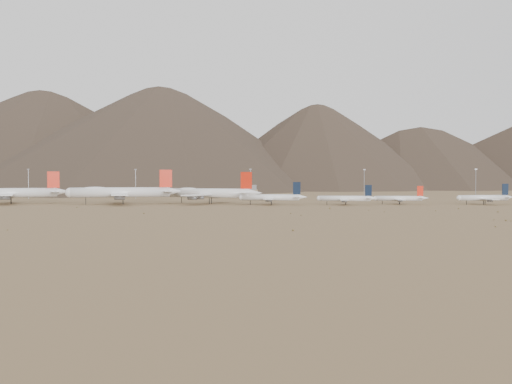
{
  "coord_description": "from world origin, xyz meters",
  "views": [
    {
      "loc": [
        37.87,
        -362.25,
        18.99
      ],
      "look_at": [
        33.6,
        30.0,
        8.47
      ],
      "focal_mm": 40.0,
      "sensor_mm": 36.0,
      "label": 1
    }
  ],
  "objects_px": {
    "widebody_east": "(209,193)",
    "narrowbody_b": "(346,198)",
    "narrowbody_a": "(272,197)",
    "control_tower": "(253,193)",
    "widebody_west": "(9,193)",
    "widebody_centre": "(122,192)"
  },
  "relations": [
    {
      "from": "widebody_east",
      "to": "narrowbody_b",
      "type": "distance_m",
      "value": 95.01
    },
    {
      "from": "narrowbody_a",
      "to": "control_tower",
      "type": "bearing_deg",
      "value": 101.5
    },
    {
      "from": "widebody_west",
      "to": "narrowbody_a",
      "type": "distance_m",
      "value": 183.88
    },
    {
      "from": "widebody_west",
      "to": "control_tower",
      "type": "height_order",
      "value": "widebody_west"
    },
    {
      "from": "narrowbody_a",
      "to": "narrowbody_b",
      "type": "height_order",
      "value": "narrowbody_a"
    },
    {
      "from": "narrowbody_a",
      "to": "control_tower",
      "type": "relative_size",
      "value": 3.9
    },
    {
      "from": "widebody_east",
      "to": "narrowbody_a",
      "type": "relative_size",
      "value": 1.51
    },
    {
      "from": "widebody_west",
      "to": "narrowbody_a",
      "type": "height_order",
      "value": "widebody_west"
    },
    {
      "from": "narrowbody_b",
      "to": "control_tower",
      "type": "xyz_separation_m",
      "value": [
        -64.43,
        99.15,
        0.93
      ]
    },
    {
      "from": "widebody_centre",
      "to": "narrowbody_a",
      "type": "distance_m",
      "value": 104.7
    },
    {
      "from": "narrowbody_a",
      "to": "control_tower",
      "type": "xyz_separation_m",
      "value": [
        -14.53,
        97.05,
        0.31
      ]
    },
    {
      "from": "widebody_centre",
      "to": "narrowbody_b",
      "type": "bearing_deg",
      "value": -18.98
    },
    {
      "from": "narrowbody_b",
      "to": "control_tower",
      "type": "distance_m",
      "value": 118.25
    },
    {
      "from": "narrowbody_a",
      "to": "widebody_centre",
      "type": "bearing_deg",
      "value": 178.34
    },
    {
      "from": "narrowbody_b",
      "to": "control_tower",
      "type": "bearing_deg",
      "value": 128.73
    },
    {
      "from": "widebody_east",
      "to": "control_tower",
      "type": "height_order",
      "value": "widebody_east"
    },
    {
      "from": "widebody_east",
      "to": "widebody_west",
      "type": "bearing_deg",
      "value": -157.36
    },
    {
      "from": "widebody_west",
      "to": "widebody_centre",
      "type": "distance_m",
      "value": 79.26
    },
    {
      "from": "widebody_centre",
      "to": "narrowbody_a",
      "type": "xyz_separation_m",
      "value": [
        104.31,
        -8.47,
        -3.25
      ]
    },
    {
      "from": "widebody_west",
      "to": "widebody_east",
      "type": "height_order",
      "value": "widebody_west"
    },
    {
      "from": "widebody_east",
      "to": "narrowbody_a",
      "type": "distance_m",
      "value": 45.82
    },
    {
      "from": "widebody_east",
      "to": "narrowbody_b",
      "type": "bearing_deg",
      "value": 12.56
    }
  ]
}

